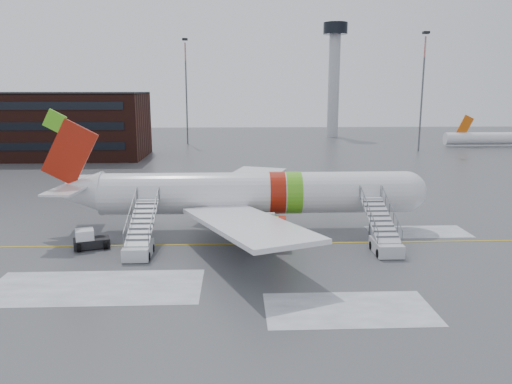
{
  "coord_description": "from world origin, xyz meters",
  "views": [
    {
      "loc": [
        3.31,
        -41.37,
        12.85
      ],
      "look_at": [
        5.1,
        1.36,
        4.0
      ],
      "focal_mm": 35.0,
      "sensor_mm": 36.0,
      "label": 1
    }
  ],
  "objects_px": {
    "airliner": "(245,194)",
    "pushback_tug": "(89,240)",
    "airstair_aft": "(140,241)",
    "airstair_fwd": "(384,238)"
  },
  "relations": [
    {
      "from": "airliner",
      "to": "pushback_tug",
      "type": "distance_m",
      "value": 14.07
    },
    {
      "from": "airliner",
      "to": "airstair_aft",
      "type": "distance_m",
      "value": 10.93
    },
    {
      "from": "airstair_fwd",
      "to": "airliner",
      "type": "bearing_deg",
      "value": 149.51
    },
    {
      "from": "airliner",
      "to": "airstair_aft",
      "type": "bearing_deg",
      "value": -142.24
    },
    {
      "from": "airliner",
      "to": "pushback_tug",
      "type": "xyz_separation_m",
      "value": [
        -12.89,
        -4.96,
        -2.7
      ]
    },
    {
      "from": "airstair_fwd",
      "to": "airstair_aft",
      "type": "xyz_separation_m",
      "value": [
        -19.54,
        0.0,
        0.0
      ]
    },
    {
      "from": "airliner",
      "to": "pushback_tug",
      "type": "height_order",
      "value": "airliner"
    },
    {
      "from": "airliner",
      "to": "airstair_fwd",
      "type": "relative_size",
      "value": 4.55
    },
    {
      "from": "airstair_aft",
      "to": "pushback_tug",
      "type": "bearing_deg",
      "value": 160.49
    },
    {
      "from": "airstair_aft",
      "to": "pushback_tug",
      "type": "relative_size",
      "value": 2.42
    }
  ]
}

